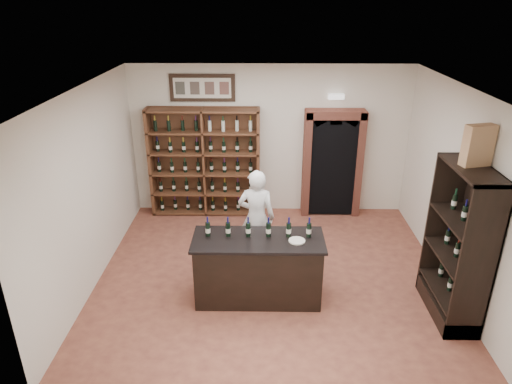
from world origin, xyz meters
TOP-DOWN VIEW (x-y plane):
  - floor at (0.00, 0.00)m, footprint 5.50×5.50m
  - ceiling at (0.00, 0.00)m, footprint 5.50×5.50m
  - wall_back at (0.00, 2.50)m, footprint 5.50×0.04m
  - wall_left at (-2.75, 0.00)m, footprint 0.04×5.00m
  - wall_right at (2.75, 0.00)m, footprint 0.04×5.00m
  - wine_shelf at (-1.30, 2.33)m, footprint 2.20×0.38m
  - framed_picture at (-1.30, 2.47)m, footprint 1.25×0.04m
  - arched_doorway at (1.25, 2.33)m, footprint 1.17×0.35m
  - emergency_light at (1.25, 2.42)m, footprint 0.30×0.10m
  - tasting_counter at (-0.20, -0.60)m, footprint 1.88×0.78m
  - counter_bottle_0 at (-0.92, -0.53)m, footprint 0.07×0.07m
  - counter_bottle_1 at (-0.63, -0.53)m, footprint 0.07×0.07m
  - counter_bottle_2 at (-0.34, -0.53)m, footprint 0.07×0.07m
  - counter_bottle_3 at (-0.06, -0.53)m, footprint 0.07×0.07m
  - counter_bottle_4 at (0.23, -0.53)m, footprint 0.07×0.07m
  - counter_bottle_5 at (0.52, -0.53)m, footprint 0.07×0.07m
  - side_cabinet at (2.52, -0.90)m, footprint 0.48×1.20m
  - shopkeeper at (-0.24, 0.40)m, footprint 0.64×0.46m
  - plate at (0.34, -0.67)m, footprint 0.23×0.23m
  - wine_crate at (2.53, -0.81)m, footprint 0.40×0.24m

SIDE VIEW (x-z plane):
  - floor at x=0.00m, z-range 0.00..0.00m
  - tasting_counter at x=-0.20m, z-range -0.01..0.99m
  - side_cabinet at x=2.52m, z-range -0.35..1.85m
  - shopkeeper at x=-0.24m, z-range 0.00..1.66m
  - plate at x=0.34m, z-range 1.00..1.02m
  - wine_shelf at x=-1.30m, z-range 0.00..2.20m
  - counter_bottle_0 at x=-0.92m, z-range 0.96..1.26m
  - counter_bottle_1 at x=-0.63m, z-range 0.96..1.26m
  - counter_bottle_2 at x=-0.34m, z-range 0.96..1.26m
  - counter_bottle_3 at x=-0.06m, z-range 0.96..1.26m
  - counter_bottle_4 at x=0.23m, z-range 0.96..1.26m
  - counter_bottle_5 at x=0.52m, z-range 0.96..1.26m
  - arched_doorway at x=1.25m, z-range 0.05..2.22m
  - wall_back at x=0.00m, z-range 0.00..3.00m
  - wall_left at x=-2.75m, z-range 0.00..3.00m
  - wall_right at x=2.75m, z-range 0.00..3.00m
  - emergency_light at x=1.25m, z-range 2.35..2.45m
  - wine_crate at x=2.53m, z-range 2.20..2.72m
  - framed_picture at x=-1.30m, z-range 2.29..2.81m
  - ceiling at x=0.00m, z-range 3.00..3.00m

